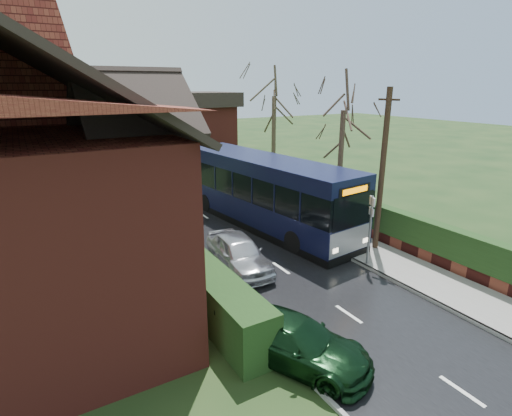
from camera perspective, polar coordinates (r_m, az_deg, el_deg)
ground at (r=15.23m, az=7.86°, el=-11.40°), size 140.00×140.00×0.00m
road at (r=23.22m, az=-7.49°, el=-1.10°), size 6.00×100.00×0.02m
pavement at (r=25.06m, az=1.46°, el=0.57°), size 2.50×100.00×0.14m
kerb_right at (r=24.48m, az=-0.93°, el=0.16°), size 0.12×100.00×0.14m
kerb_left at (r=22.28m, az=-14.72°, el=-2.23°), size 0.12×100.00×0.10m
front_hedge at (r=17.28m, az=-12.94°, el=-5.16°), size 1.20×16.00×1.60m
picket_fence at (r=17.63m, az=-10.54°, el=-5.78°), size 0.10×16.00×0.90m
right_wall_hedge at (r=25.64m, az=4.42°, el=3.11°), size 0.60×50.00×1.80m
brick_house at (r=15.42m, az=-30.94°, el=4.01°), size 9.30×14.60×10.30m
bus at (r=21.09m, az=1.09°, el=2.28°), size 4.13×12.27×3.66m
car_silver at (r=16.34m, az=-2.52°, el=-6.37°), size 2.08×4.35×1.43m
car_green at (r=11.41m, az=5.44°, el=-18.36°), size 3.50×4.65×1.25m
car_distant at (r=51.71m, az=-20.73°, el=8.83°), size 3.00×4.36×1.36m
bus_stop_sign at (r=16.70m, az=16.05°, el=-1.78°), size 0.25×0.44×3.05m
telegraph_pole at (r=18.13m, az=17.56°, el=4.90°), size 0.30×0.92×7.18m
tree_right_near at (r=22.23m, az=12.47°, el=14.52°), size 3.94×3.94×8.51m
tree_right_far at (r=32.09m, az=2.63°, el=16.44°), size 4.73×4.73×9.13m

